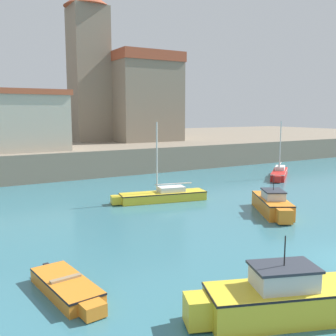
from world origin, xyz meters
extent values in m
cube|color=gray|center=(0.00, 45.39, 1.28)|extent=(120.00, 40.00, 2.55)
cube|color=orange|center=(2.74, 8.05, 0.46)|extent=(3.51, 4.61, 0.92)
cube|color=orange|center=(1.45, 5.83, 0.46)|extent=(1.03, 0.98, 0.78)
cube|color=black|center=(2.74, 8.05, 0.88)|extent=(3.55, 4.65, 0.07)
cube|color=silver|center=(2.63, 7.86, 1.15)|extent=(1.74, 1.91, 0.46)
cube|color=#2D333D|center=(2.63, 7.86, 1.41)|extent=(1.87, 2.06, 0.08)
cylinder|color=black|center=(2.63, 7.86, 1.90)|extent=(0.04, 0.04, 0.90)
cube|color=orange|center=(-11.26, 3.66, 0.25)|extent=(1.67, 3.55, 0.50)
cube|color=orange|center=(-11.02, 1.68, 0.25)|extent=(0.76, 0.65, 0.42)
cube|color=black|center=(-11.26, 3.66, 0.46)|extent=(1.68, 3.58, 0.07)
cube|color=#997F5B|center=(-11.26, 3.66, 0.54)|extent=(1.09, 0.33, 0.08)
cube|color=black|center=(-11.48, 5.47, 0.30)|extent=(0.22, 0.22, 0.36)
cube|color=red|center=(12.92, 17.19, 0.34)|extent=(4.94, 4.41, 0.67)
cube|color=red|center=(10.63, 15.28, 0.34)|extent=(0.84, 0.86, 0.57)
cube|color=white|center=(12.92, 17.19, 0.63)|extent=(4.99, 4.45, 0.07)
cylinder|color=silver|center=(12.61, 16.93, 3.00)|extent=(0.10, 0.10, 4.66)
cylinder|color=silver|center=(13.44, 17.63, 1.22)|extent=(1.93, 1.63, 0.08)
cube|color=silver|center=(13.34, 17.54, 0.85)|extent=(1.79, 1.69, 0.36)
cube|color=yellow|center=(-5.95, -1.34, 0.50)|extent=(5.23, 3.21, 1.00)
cube|color=yellow|center=(-8.62, -0.34, 0.50)|extent=(0.95, 1.04, 0.85)
cube|color=black|center=(-5.95, -1.34, 0.96)|extent=(5.28, 3.24, 0.07)
cube|color=silver|center=(-6.18, -1.25, 1.29)|extent=(2.05, 1.70, 0.59)
cube|color=#2D333D|center=(-6.18, -1.25, 1.63)|extent=(2.22, 1.83, 0.08)
cylinder|color=black|center=(-6.18, -1.25, 2.12)|extent=(0.04, 0.04, 0.90)
cube|color=yellow|center=(-1.44, 14.17, 0.31)|extent=(6.12, 2.64, 0.63)
cube|color=yellow|center=(-4.67, 14.85, 0.31)|extent=(0.79, 0.90, 0.54)
cube|color=black|center=(-1.44, 14.17, 0.59)|extent=(6.18, 2.66, 0.07)
cylinder|color=silver|center=(-1.88, 14.26, 3.05)|extent=(0.10, 0.10, 4.84)
cylinder|color=silver|center=(-0.72, 14.01, 1.18)|extent=(2.64, 0.63, 0.08)
cube|color=silver|center=(-0.86, 14.04, 0.81)|extent=(1.95, 1.35, 0.36)
cube|color=gray|center=(8.00, 40.74, 7.35)|extent=(8.00, 17.10, 9.60)
cube|color=#9E472D|center=(8.00, 40.74, 12.76)|extent=(8.16, 17.44, 1.20)
cube|color=gray|center=(1.86, 38.17, 10.54)|extent=(4.28, 4.28, 15.99)
cube|color=#BCB29E|center=(-8.00, 30.01, 5.11)|extent=(8.20, 6.29, 5.11)
cube|color=#B25133|center=(-8.00, 30.01, 7.91)|extent=(8.61, 6.60, 0.50)
camera|label=1|loc=(-14.67, -8.97, 6.11)|focal=42.00mm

